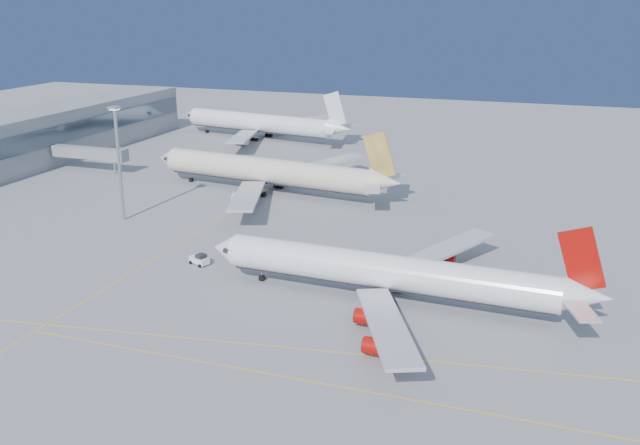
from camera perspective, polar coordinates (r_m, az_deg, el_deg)
The scene contains 9 objects.
ground at distance 103.53m, azimuth 0.75°, elevation -8.72°, with size 500.00×500.00×0.00m, color slate.
terminal at distance 228.65m, azimuth -20.32°, elevation 6.81°, with size 18.40×110.00×15.00m.
jet_bridge at distance 205.68m, azimuth -17.79°, elevation 5.30°, with size 23.60×3.60×6.90m.
taxiway_lines at distance 113.84m, azimuth -5.29°, elevation -6.26°, with size 118.86×140.00×0.02m.
airliner_virgin at distance 111.95m, azimuth 5.97°, elevation -4.07°, with size 64.04×57.52×15.80m.
airliner_etihad at distance 174.50m, azimuth -3.94°, elevation 4.10°, with size 67.78×62.17×17.69m.
airliner_third at distance 243.24m, azimuth -4.63°, elevation 7.92°, with size 66.61×60.72×17.92m.
pushback_tug at distance 129.77m, azimuth -9.60°, elevation -2.93°, with size 4.12×3.31×2.08m.
light_mast at distance 156.23m, azimuth -15.83°, elevation 5.29°, with size 2.12×2.12×24.47m.
Camera 1 is at (29.56, -88.02, 45.79)m, focal length 40.00 mm.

